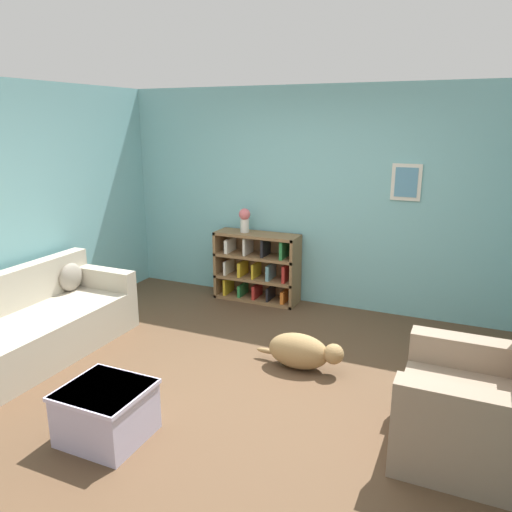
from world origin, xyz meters
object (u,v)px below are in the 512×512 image
object	(u,v)px
coffee_table	(106,411)
dog	(302,351)
couch	(33,326)
vase	(245,219)
bookshelf	(258,267)
recliner_chair	(479,407)

from	to	relation	value
coffee_table	dog	xyz separation A→B (m)	(0.93, 1.55, -0.04)
couch	dog	distance (m)	2.58
couch	coffee_table	xyz separation A→B (m)	(1.52, -0.76, -0.09)
vase	couch	bearing A→B (deg)	-117.13
couch	dog	bearing A→B (deg)	17.80
vase	bookshelf	bearing A→B (deg)	7.14
dog	vase	bearing A→B (deg)	130.41
couch	recliner_chair	xyz separation A→B (m)	(3.92, 0.12, 0.06)
bookshelf	recliner_chair	xyz separation A→B (m)	(2.58, -2.19, -0.07)
bookshelf	dog	bearing A→B (deg)	-53.95
bookshelf	vase	xyz separation A→B (m)	(-0.17, -0.02, 0.61)
couch	bookshelf	bearing A→B (deg)	59.84
dog	vase	world-z (taller)	vase
bookshelf	vase	distance (m)	0.63
coffee_table	dog	size ratio (longest dim) A/B	0.68
couch	coffee_table	size ratio (longest dim) A/B	3.41
recliner_chair	coffee_table	world-z (taller)	recliner_chair
couch	dog	world-z (taller)	couch
couch	coffee_table	distance (m)	1.70
couch	recliner_chair	world-z (taller)	recliner_chair
couch	dog	xyz separation A→B (m)	(2.45, 0.79, -0.13)
couch	bookshelf	size ratio (longest dim) A/B	1.88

